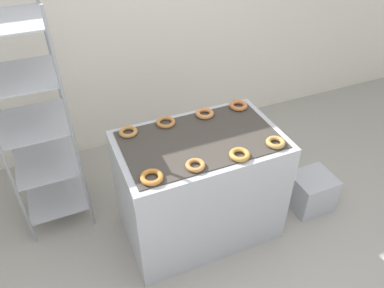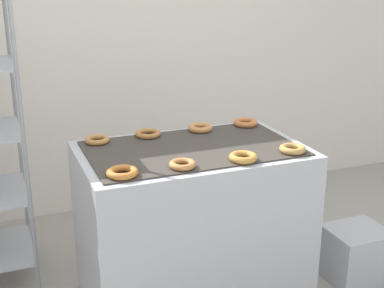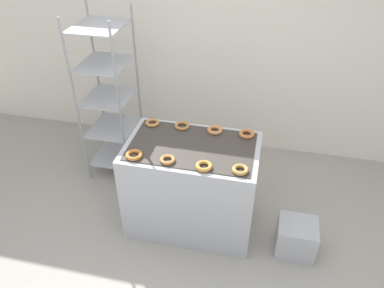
{
  "view_description": "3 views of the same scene",
  "coord_description": "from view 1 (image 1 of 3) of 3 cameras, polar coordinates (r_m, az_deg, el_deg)",
  "views": [
    {
      "loc": [
        -0.9,
        -1.32,
        2.55
      ],
      "look_at": [
        0.0,
        0.78,
        0.8
      ],
      "focal_mm": 35.0,
      "sensor_mm": 36.0,
      "label": 1
    },
    {
      "loc": [
        -0.99,
        -1.9,
        1.86
      ],
      "look_at": [
        0.0,
        0.63,
        0.96
      ],
      "focal_mm": 50.0,
      "sensor_mm": 36.0,
      "label": 2
    },
    {
      "loc": [
        0.59,
        -2.02,
        2.9
      ],
      "look_at": [
        0.0,
        0.63,
        0.96
      ],
      "focal_mm": 35.0,
      "sensor_mm": 36.0,
      "label": 3
    }
  ],
  "objects": [
    {
      "name": "wall_back",
      "position": [
        3.74,
        -8.61,
        19.24
      ],
      "size": [
        8.0,
        0.05,
        2.8
      ],
      "color": "silver",
      "rests_on": "ground_plane"
    },
    {
      "name": "glaze_bin",
      "position": [
        3.55,
        17.67,
        -6.89
      ],
      "size": [
        0.36,
        0.32,
        0.34
      ],
      "color": "#A8AAB2",
      "rests_on": "ground_plane"
    },
    {
      "name": "donut_far_midleft",
      "position": [
        2.84,
        -4.02,
        3.32
      ],
      "size": [
        0.15,
        0.15,
        0.03
      ],
      "primitive_type": "torus",
      "color": "#A76C36",
      "rests_on": "fryer_machine"
    },
    {
      "name": "donut_far_left",
      "position": [
        2.77,
        -9.69,
        1.83
      ],
      "size": [
        0.14,
        0.14,
        0.03
      ],
      "primitive_type": "torus",
      "color": "#AD763B",
      "rests_on": "fryer_machine"
    },
    {
      "name": "ground_plane",
      "position": [
        3.01,
        6.24,
        -20.78
      ],
      "size": [
        14.0,
        14.0,
        0.0
      ],
      "primitive_type": "plane",
      "color": "#9E998E"
    },
    {
      "name": "baking_rack_cart",
      "position": [
        3.07,
        -22.88,
        2.99
      ],
      "size": [
        0.51,
        0.58,
        1.89
      ],
      "color": "gray",
      "rests_on": "ground_plane"
    },
    {
      "name": "donut_near_midleft",
      "position": [
        2.43,
        0.52,
        -3.25
      ],
      "size": [
        0.13,
        0.13,
        0.03
      ],
      "primitive_type": "torus",
      "color": "#AF723C",
      "rests_on": "fryer_machine"
    },
    {
      "name": "donut_near_right",
      "position": [
        2.69,
        12.61,
        0.24
      ],
      "size": [
        0.14,
        0.14,
        0.04
      ],
      "primitive_type": "torus",
      "color": "#AB7F40",
      "rests_on": "fryer_machine"
    },
    {
      "name": "donut_near_left",
      "position": [
        2.36,
        -6.17,
        -5.06
      ],
      "size": [
        0.15,
        0.15,
        0.03
      ],
      "primitive_type": "torus",
      "color": "#B46C2C",
      "rests_on": "fryer_machine"
    },
    {
      "name": "donut_near_midright",
      "position": [
        2.54,
        7.26,
        -1.61
      ],
      "size": [
        0.14,
        0.14,
        0.04
      ],
      "primitive_type": "torus",
      "color": "#B57F37",
      "rests_on": "fryer_machine"
    },
    {
      "name": "donut_far_midright",
      "position": [
        2.93,
        1.94,
        4.67
      ],
      "size": [
        0.14,
        0.14,
        0.04
      ],
      "primitive_type": "torus",
      "color": "#BE7944",
      "rests_on": "fryer_machine"
    },
    {
      "name": "donut_far_right",
      "position": [
        3.05,
        7.09,
        5.84
      ],
      "size": [
        0.15,
        0.15,
        0.04
      ],
      "primitive_type": "torus",
      "color": "#B86837",
      "rests_on": "fryer_machine"
    },
    {
      "name": "fryer_machine",
      "position": [
        2.99,
        1.15,
        -6.56
      ],
      "size": [
        1.21,
        0.76,
        0.94
      ],
      "color": "#A8AAB2",
      "rests_on": "ground_plane"
    }
  ]
}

